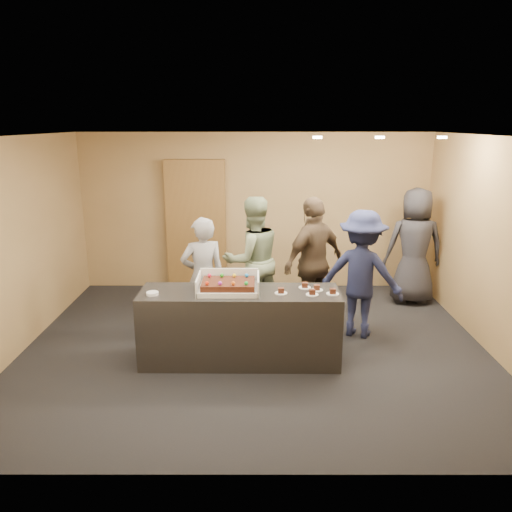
# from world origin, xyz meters

# --- Properties ---
(room) EXTENTS (6.04, 6.00, 2.70)m
(room) POSITION_xyz_m (0.00, 0.00, 1.35)
(room) COLOR black
(room) RESTS_ON ground
(serving_counter) EXTENTS (2.41, 0.72, 0.90)m
(serving_counter) POSITION_xyz_m (-0.18, -0.41, 0.45)
(serving_counter) COLOR black
(serving_counter) RESTS_ON floor
(storage_cabinet) EXTENTS (1.02, 0.15, 2.25)m
(storage_cabinet) POSITION_xyz_m (-1.03, 2.41, 1.13)
(storage_cabinet) COLOR brown
(storage_cabinet) RESTS_ON floor
(cake_box) EXTENTS (0.73, 0.51, 0.22)m
(cake_box) POSITION_xyz_m (-0.32, -0.39, 0.95)
(cake_box) COLOR white
(cake_box) RESTS_ON serving_counter
(sheet_cake) EXTENTS (0.63, 0.43, 0.12)m
(sheet_cake) POSITION_xyz_m (-0.32, -0.41, 1.00)
(sheet_cake) COLOR #3B180D
(sheet_cake) RESTS_ON cake_box
(plate_stack) EXTENTS (0.14, 0.14, 0.04)m
(plate_stack) POSITION_xyz_m (-1.20, -0.54, 0.92)
(plate_stack) COLOR white
(plate_stack) RESTS_ON serving_counter
(slice_a) EXTENTS (0.15, 0.15, 0.07)m
(slice_a) POSITION_xyz_m (0.31, -0.48, 0.92)
(slice_a) COLOR white
(slice_a) RESTS_ON serving_counter
(slice_b) EXTENTS (0.15, 0.15, 0.07)m
(slice_b) POSITION_xyz_m (0.61, -0.28, 0.92)
(slice_b) COLOR white
(slice_b) RESTS_ON serving_counter
(slice_c) EXTENTS (0.15, 0.15, 0.07)m
(slice_c) POSITION_xyz_m (0.67, -0.53, 0.92)
(slice_c) COLOR white
(slice_c) RESTS_ON serving_counter
(slice_d) EXTENTS (0.15, 0.15, 0.07)m
(slice_d) POSITION_xyz_m (0.75, -0.37, 0.92)
(slice_d) COLOR white
(slice_d) RESTS_ON serving_counter
(slice_e) EXTENTS (0.15, 0.15, 0.07)m
(slice_e) POSITION_xyz_m (0.92, -0.51, 0.92)
(slice_e) COLOR white
(slice_e) RESTS_ON serving_counter
(person_server_grey) EXTENTS (0.70, 0.56, 1.65)m
(person_server_grey) POSITION_xyz_m (-0.71, 0.39, 0.83)
(person_server_grey) COLOR #949398
(person_server_grey) RESTS_ON floor
(person_sage_man) EXTENTS (1.10, 0.99, 1.85)m
(person_sage_man) POSITION_xyz_m (-0.04, 0.91, 0.93)
(person_sage_man) COLOR gray
(person_sage_man) RESTS_ON floor
(person_navy_man) EXTENTS (1.29, 1.03, 1.75)m
(person_navy_man) POSITION_xyz_m (1.44, 0.38, 0.87)
(person_navy_man) COLOR #1D2244
(person_navy_man) RESTS_ON floor
(person_brown_extra) EXTENTS (1.13, 1.06, 1.87)m
(person_brown_extra) POSITION_xyz_m (0.83, 0.75, 0.94)
(person_brown_extra) COLOR #4E3C2A
(person_brown_extra) RESTS_ON floor
(person_dark_suit) EXTENTS (0.93, 0.62, 1.88)m
(person_dark_suit) POSITION_xyz_m (2.55, 1.68, 0.94)
(person_dark_suit) COLOR #28272D
(person_dark_suit) RESTS_ON floor
(ceiling_spotlights) EXTENTS (1.72, 0.12, 0.03)m
(ceiling_spotlights) POSITION_xyz_m (1.60, 0.50, 2.67)
(ceiling_spotlights) COLOR #FFEAC6
(ceiling_spotlights) RESTS_ON ceiling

